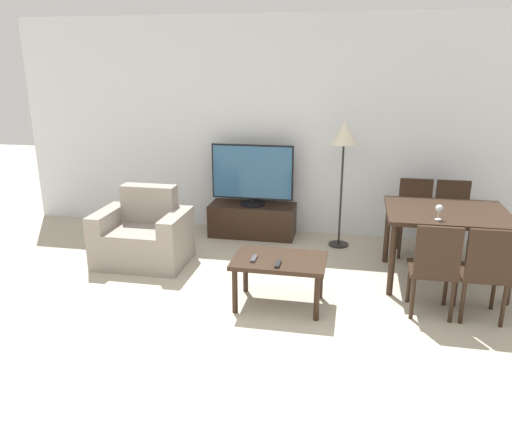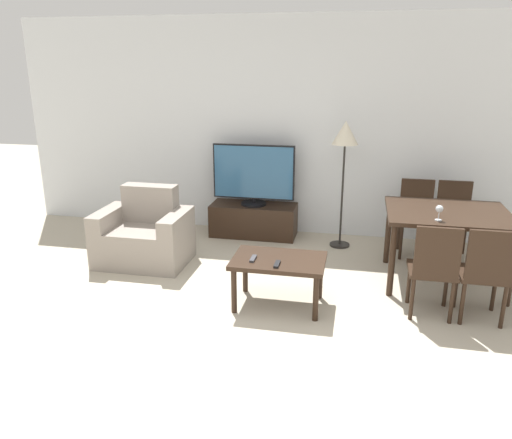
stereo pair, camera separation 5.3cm
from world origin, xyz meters
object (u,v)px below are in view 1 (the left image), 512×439
at_px(coffee_table, 279,265).
at_px(dining_chair_far_left, 415,213).
at_px(tv_stand, 252,220).
at_px(dining_table, 447,219).
at_px(dining_chair_near_right, 485,269).
at_px(remote_primary, 278,264).
at_px(armchair, 144,237).
at_px(remote_secondary, 254,259).
at_px(dining_chair_far, 452,215).
at_px(tv, 252,175).
at_px(dining_chair_near, 434,266).
at_px(floor_lamp, 344,140).
at_px(wine_glass_left, 439,209).

distance_m(coffee_table, dining_chair_far_left, 2.11).
height_order(tv_stand, dining_table, dining_table).
relative_size(dining_chair_near_right, dining_chair_far_left, 1.00).
distance_m(dining_table, remote_primary, 1.83).
relative_size(armchair, dining_chair_far_left, 1.13).
bearing_deg(dining_chair_far_left, remote_primary, -126.55).
xyz_separation_m(tv_stand, remote_secondary, (0.41, -1.93, 0.26)).
bearing_deg(dining_chair_far_left, dining_chair_far, 0.00).
xyz_separation_m(armchair, remote_primary, (1.64, -0.89, 0.17)).
height_order(dining_chair_far, dining_chair_near_right, same).
distance_m(armchair, dining_chair_near_right, 3.44).
bearing_deg(tv, remote_secondary, -78.04).
bearing_deg(remote_primary, dining_table, 33.03).
bearing_deg(remote_secondary, dining_chair_near, 4.35).
distance_m(floor_lamp, remote_primary, 2.07).
xyz_separation_m(dining_table, floor_lamp, (-1.06, 0.85, 0.62)).
height_order(coffee_table, dining_chair_far_left, dining_chair_far_left).
distance_m(coffee_table, dining_table, 1.77).
xyz_separation_m(tv_stand, floor_lamp, (1.11, -0.17, 1.08)).
bearing_deg(dining_table, floor_lamp, 141.05).
xyz_separation_m(coffee_table, wine_glass_left, (1.40, 0.51, 0.46)).
bearing_deg(tv_stand, remote_primary, -72.43).
xyz_separation_m(armchair, dining_chair_far_left, (2.96, 0.89, 0.18)).
height_order(armchair, wine_glass_left, wine_glass_left).
height_order(coffee_table, dining_chair_near, dining_chair_near).
bearing_deg(dining_chair_near_right, tv_stand, 142.60).
xyz_separation_m(coffee_table, dining_chair_near, (1.33, 0.05, 0.08)).
xyz_separation_m(tv, dining_chair_far, (2.37, -0.23, -0.32)).
height_order(remote_primary, remote_secondary, same).
bearing_deg(dining_chair_near, dining_chair_far_left, 90.00).
height_order(floor_lamp, remote_primary, floor_lamp).
distance_m(tv_stand, dining_chair_near, 2.68).
distance_m(tv, remote_secondary, 2.00).
relative_size(coffee_table, wine_glass_left, 5.70).
distance_m(dining_chair_near, dining_chair_far, 1.63).
xyz_separation_m(armchair, dining_chair_near_right, (3.37, -0.69, 0.18)).
xyz_separation_m(armchair, dining_table, (3.16, 0.10, 0.36)).
distance_m(dining_chair_far_left, remote_secondary, 2.30).
relative_size(remote_secondary, wine_glass_left, 1.03).
bearing_deg(tv, remote_primary, -72.41).
bearing_deg(floor_lamp, dining_chair_far_left, -4.17).
xyz_separation_m(dining_table, remote_primary, (-1.53, -0.99, -0.19)).
height_order(tv, remote_primary, tv).
bearing_deg(armchair, dining_chair_far, 14.81).
relative_size(tv_stand, dining_chair_near_right, 1.26).
height_order(armchair, coffee_table, armchair).
distance_m(coffee_table, dining_chair_far, 2.39).
bearing_deg(tv, dining_chair_far, -5.45).
xyz_separation_m(dining_chair_far_left, remote_primary, (-1.32, -1.78, -0.01)).
distance_m(dining_chair_near, floor_lamp, 2.02).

